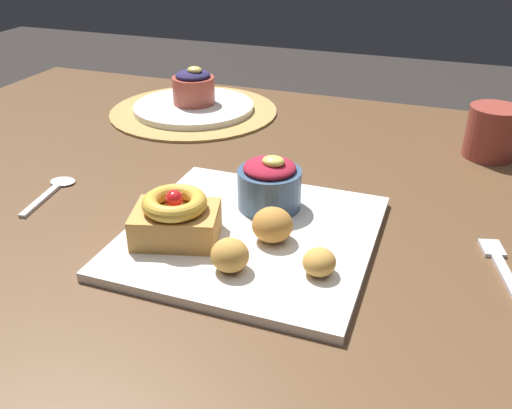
# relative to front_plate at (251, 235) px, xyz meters

# --- Properties ---
(dining_table) EXTENTS (1.39, 0.97, 0.73)m
(dining_table) POSITION_rel_front_plate_xyz_m (-0.08, 0.13, -0.10)
(dining_table) COLOR brown
(dining_table) RESTS_ON ground_plane
(woven_placemat) EXTENTS (0.34, 0.34, 0.00)m
(woven_placemat) POSITION_rel_front_plate_xyz_m (-0.28, 0.42, -0.00)
(woven_placemat) COLOR #AD894C
(woven_placemat) RESTS_ON dining_table
(front_plate) EXTENTS (0.30, 0.30, 0.01)m
(front_plate) POSITION_rel_front_plate_xyz_m (0.00, 0.00, 0.00)
(front_plate) COLOR white
(front_plate) RESTS_ON dining_table
(cake_slice) EXTENTS (0.12, 0.10, 0.07)m
(cake_slice) POSITION_rel_front_plate_xyz_m (-0.08, -0.05, 0.04)
(cake_slice) COLOR #C68E47
(cake_slice) RESTS_ON front_plate
(berry_ramekin) EXTENTS (0.09, 0.09, 0.08)m
(berry_ramekin) POSITION_rel_front_plate_xyz_m (0.00, 0.07, 0.04)
(berry_ramekin) COLOR #3D5675
(berry_ramekin) RESTS_ON front_plate
(fritter_front) EXTENTS (0.04, 0.04, 0.04)m
(fritter_front) POSITION_rel_front_plate_xyz_m (0.01, -0.09, 0.03)
(fritter_front) COLOR gold
(fritter_front) RESTS_ON front_plate
(fritter_middle) EXTENTS (0.04, 0.04, 0.03)m
(fritter_middle) POSITION_rel_front_plate_xyz_m (0.10, -0.06, 0.02)
(fritter_middle) COLOR gold
(fritter_middle) RESTS_ON front_plate
(fritter_back) EXTENTS (0.05, 0.05, 0.04)m
(fritter_back) POSITION_rel_front_plate_xyz_m (0.03, -0.01, 0.03)
(fritter_back) COLOR #BC7F38
(fritter_back) RESTS_ON front_plate
(back_plate) EXTENTS (0.24, 0.24, 0.01)m
(back_plate) POSITION_rel_front_plate_xyz_m (-0.28, 0.42, 0.01)
(back_plate) COLOR white
(back_plate) RESTS_ON woven_placemat
(back_ramekin) EXTENTS (0.08, 0.08, 0.08)m
(back_ramekin) POSITION_rel_front_plate_xyz_m (-0.28, 0.42, 0.04)
(back_ramekin) COLOR #B24C3D
(back_ramekin) RESTS_ON back_plate
(fork) EXTENTS (0.05, 0.13, 0.00)m
(fork) POSITION_rel_front_plate_xyz_m (0.30, 0.05, -0.00)
(fork) COLOR silver
(fork) RESTS_ON dining_table
(spoon) EXTENTS (0.04, 0.13, 0.00)m
(spoon) POSITION_rel_front_plate_xyz_m (-0.32, 0.03, -0.00)
(spoon) COLOR silver
(spoon) RESTS_ON dining_table
(coffee_mug) EXTENTS (0.08, 0.08, 0.09)m
(coffee_mug) POSITION_rel_front_plate_xyz_m (0.28, 0.38, 0.04)
(coffee_mug) COLOR #993D33
(coffee_mug) RESTS_ON dining_table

